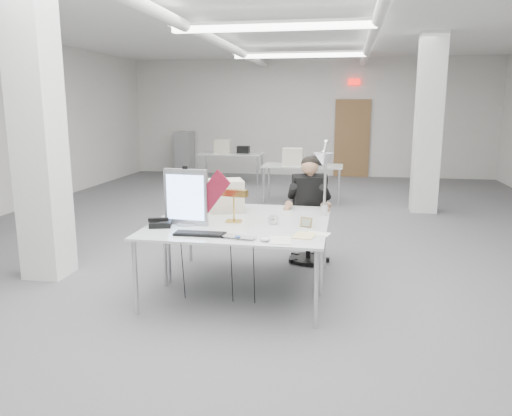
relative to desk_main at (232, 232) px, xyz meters
The scene contains 23 objects.
room_shell 2.80m from the desk_main, 89.21° to the left, with size 10.04×14.04×3.24m.
desk_main is the anchor object (origin of this frame).
desk_second 0.90m from the desk_main, 90.00° to the left, with size 1.80×0.90×0.03m, color silver.
bg_desk_a 5.50m from the desk_main, 87.92° to the left, with size 1.60×0.80×0.03m, color silver.
bg_desk_b 7.91m from the desk_main, 103.16° to the left, with size 1.60×0.80×0.03m, color silver.
filing_cabinet 9.80m from the desk_main, 110.93° to the left, with size 0.45×0.55×1.20m, color gray.
office_chair 1.68m from the desk_main, 67.81° to the left, with size 0.57×0.57×1.15m, color black, non-canonical shape.
seated_person 1.63m from the desk_main, 67.15° to the left, with size 0.44×0.55×0.83m, color black, non-canonical shape.
monitor 0.62m from the desk_main, 160.13° to the left, with size 0.46×0.05×0.57m, color #A4A4A8.
pennant 0.45m from the desk_main, 147.30° to the left, with size 0.47×0.01×0.19m, color maroon.
keyboard 0.33m from the desk_main, 143.93° to the right, with size 0.48×0.16×0.02m, color black.
laptop 0.32m from the desk_main, 67.51° to the right, with size 0.30×0.19×0.02m, color silver.
mouse 0.48m from the desk_main, 39.40° to the right, with size 0.10×0.06×0.04m, color silver.
bankers_lamp 0.43m from the desk_main, 99.90° to the left, with size 0.30×0.12×0.34m, color gold, non-canonical shape.
desk_phone 0.75m from the desk_main, behind, with size 0.21×0.19×0.05m, color black.
picture_frame_left 0.70m from the desk_main, 149.71° to the left, with size 0.13×0.01×0.10m, color #A17345.
picture_frame_right 0.75m from the desk_main, 23.28° to the left, with size 0.12×0.01×0.10m, color #9F7D44.
desk_clock 0.50m from the desk_main, 45.34° to the left, with size 0.11×0.11×0.03m, color #B9B9BE.
paper_stack_a 0.56m from the desk_main, 26.31° to the right, with size 0.20×0.28×0.01m, color silver.
paper_stack_b 0.70m from the desk_main, ahead, with size 0.19×0.26×0.01m, color #E0D786.
paper_stack_c 0.82m from the desk_main, ahead, with size 0.22×0.15×0.01m, color white.
beige_monitor 0.97m from the desk_main, 107.05° to the left, with size 0.38×0.36×0.36m, color beige.
architect_lamp 1.16m from the desk_main, 37.92° to the left, with size 0.24×0.70×0.90m, color silver, non-canonical shape.
Camera 1 is at (1.06, -7.04, 1.95)m, focal length 35.00 mm.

